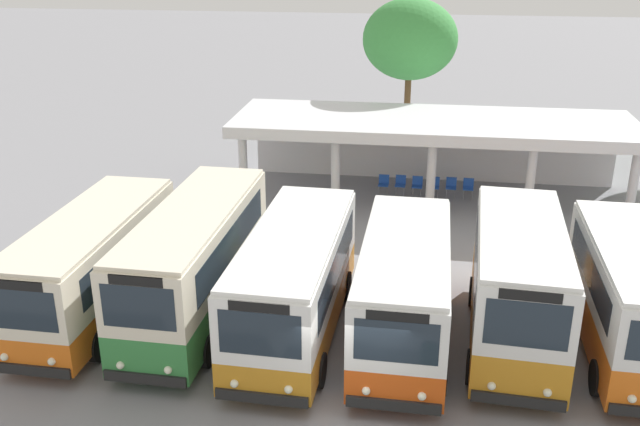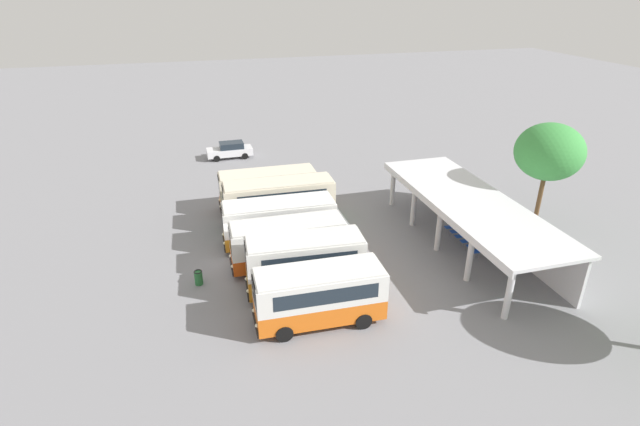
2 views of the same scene
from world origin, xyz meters
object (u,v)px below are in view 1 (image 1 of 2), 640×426
at_px(city_bus_middle_cream, 295,279).
at_px(city_bus_far_end_green, 634,295).
at_px(waiting_chair_second_from_end, 400,183).
at_px(waiting_chair_middle_seat, 417,184).
at_px(waiting_chair_end_by_column, 384,183).
at_px(city_bus_nearest_orange, 93,262).
at_px(city_bus_second_in_row, 196,259).
at_px(waiting_chair_far_end_seat, 468,187).
at_px(waiting_chair_fifth_seat, 451,186).
at_px(waiting_chair_fourth_seat, 434,185).
at_px(city_bus_fourth_amber, 404,288).
at_px(city_bus_fifth_blue, 518,283).

bearing_deg(city_bus_middle_cream, city_bus_far_end_green, 2.15).
distance_m(waiting_chair_second_from_end, waiting_chair_middle_seat, 0.72).
bearing_deg(waiting_chair_end_by_column, city_bus_nearest_orange, -123.43).
distance_m(city_bus_second_in_row, waiting_chair_end_by_column, 12.40).
bearing_deg(waiting_chair_middle_seat, city_bus_second_in_row, -118.46).
distance_m(waiting_chair_second_from_end, waiting_chair_far_end_seat, 2.87).
relative_size(waiting_chair_middle_seat, waiting_chair_fifth_seat, 1.00).
relative_size(city_bus_far_end_green, waiting_chair_far_end_seat, 7.99).
distance_m(waiting_chair_second_from_end, waiting_chair_fourth_seat, 1.44).
relative_size(city_bus_nearest_orange, waiting_chair_middle_seat, 8.88).
height_order(city_bus_fourth_amber, waiting_chair_fifth_seat, city_bus_fourth_amber).
relative_size(city_bus_fifth_blue, waiting_chair_fourth_seat, 7.97).
distance_m(city_bus_second_in_row, city_bus_fourth_amber, 6.01).
bearing_deg(city_bus_middle_cream, city_bus_nearest_orange, 177.20).
bearing_deg(waiting_chair_middle_seat, city_bus_fifth_blue, -76.52).
distance_m(city_bus_middle_cream, waiting_chair_far_end_seat, 13.20).
bearing_deg(waiting_chair_fourth_seat, city_bus_fifth_blue, -79.92).
bearing_deg(waiting_chair_far_end_seat, waiting_chair_fourth_seat, -179.29).
bearing_deg(waiting_chair_second_from_end, waiting_chair_middle_seat, -3.91).
height_order(city_bus_second_in_row, waiting_chair_fifth_seat, city_bus_second_in_row).
distance_m(city_bus_fourth_amber, city_bus_far_end_green, 5.99).
height_order(city_bus_far_end_green, waiting_chair_fifth_seat, city_bus_far_end_green).
bearing_deg(waiting_chair_end_by_column, city_bus_middle_cream, -98.28).
bearing_deg(city_bus_second_in_row, city_bus_middle_cream, -11.38).
relative_size(city_bus_nearest_orange, waiting_chair_fifth_seat, 8.88).
height_order(city_bus_middle_cream, waiting_chair_fifth_seat, city_bus_middle_cream).
xyz_separation_m(city_bus_second_in_row, city_bus_fourth_amber, (5.97, -0.63, -0.17)).
bearing_deg(city_bus_nearest_orange, waiting_chair_middle_seat, 51.93).
bearing_deg(waiting_chair_fifth_seat, waiting_chair_end_by_column, -179.02).
bearing_deg(waiting_chair_fourth_seat, city_bus_far_end_green, -66.52).
xyz_separation_m(city_bus_fourth_amber, waiting_chair_end_by_column, (-1.24, 12.01, -1.17)).
distance_m(waiting_chair_end_by_column, waiting_chair_far_end_seat, 3.59).
relative_size(waiting_chair_end_by_column, waiting_chair_fifth_seat, 1.00).
bearing_deg(waiting_chair_second_from_end, waiting_chair_end_by_column, -176.39).
xyz_separation_m(city_bus_fourth_amber, city_bus_fifth_blue, (2.99, 0.34, 0.20)).
height_order(city_bus_fifth_blue, waiting_chair_middle_seat, city_bus_fifth_blue).
height_order(city_bus_nearest_orange, city_bus_far_end_green, city_bus_far_end_green).
relative_size(city_bus_second_in_row, city_bus_fifth_blue, 1.19).
bearing_deg(waiting_chair_end_by_column, waiting_chair_second_from_end, 3.61).
relative_size(city_bus_middle_cream, waiting_chair_second_from_end, 8.90).
height_order(waiting_chair_second_from_end, waiting_chair_fourth_seat, same).
bearing_deg(waiting_chair_fourth_seat, city_bus_middle_cream, -108.01).
xyz_separation_m(city_bus_far_end_green, waiting_chair_far_end_seat, (-3.63, 11.67, -1.22)).
distance_m(city_bus_fifth_blue, waiting_chair_fifth_seat, 11.87).
height_order(city_bus_far_end_green, waiting_chair_middle_seat, city_bus_far_end_green).
relative_size(city_bus_fourth_amber, waiting_chair_middle_seat, 8.42).
relative_size(city_bus_middle_cream, waiting_chair_far_end_seat, 8.90).
distance_m(city_bus_fifth_blue, waiting_chair_fourth_seat, 11.94).
xyz_separation_m(city_bus_fourth_amber, waiting_chair_middle_seat, (0.19, 12.00, -1.17)).
distance_m(city_bus_nearest_orange, city_bus_second_in_row, 3.01).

